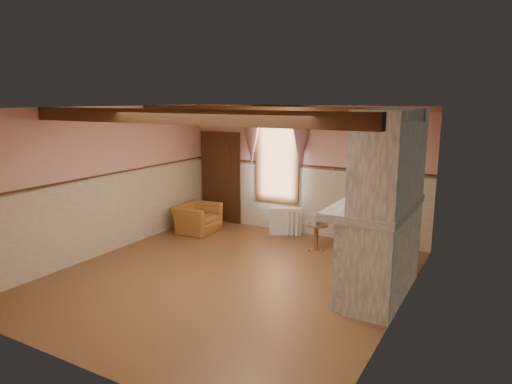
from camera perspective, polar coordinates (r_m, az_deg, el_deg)
The scene contains 26 objects.
floor at distance 7.78m, azimuth -3.51°, elevation -10.60°, with size 5.50×6.00×0.01m, color brown.
ceiling at distance 7.20m, azimuth -3.79°, elevation 10.49°, with size 5.50×6.00×0.01m, color silver.
wall_back at distance 9.97m, azimuth 5.82°, elevation 2.68°, with size 5.50×0.02×2.80m, color #D19A91.
wall_front at distance 5.21m, azimuth -22.10°, elevation -6.47°, with size 5.50×0.02×2.80m, color #D19A91.
wall_left at distance 9.14m, azimuth -18.25°, elevation 1.33°, with size 0.02×6.00×2.80m, color #D19A91.
wall_right at distance 6.33m, azimuth 17.72°, elevation -3.02°, with size 0.02×6.00×2.80m, color #D19A91.
wainscot at distance 7.53m, azimuth -3.58°, elevation -5.31°, with size 5.50×6.00×1.50m, color beige, non-canonical shape.
chair_rail at distance 7.34m, azimuth -3.66°, elevation 0.29°, with size 5.50×6.00×0.08m, color black, non-canonical shape.
firebox at distance 7.34m, azimuth 12.47°, elevation -8.49°, with size 0.20×0.95×0.90m, color black.
armchair at distance 10.31m, azimuth -7.38°, elevation -3.28°, with size 0.94×0.82×0.61m, color #9E662D.
side_table at distance 9.07m, azimuth 7.53°, elevation -5.57°, with size 0.47×0.47×0.55m, color brown.
book_stack at distance 8.94m, azimuth 7.44°, elevation -3.32°, with size 0.26×0.32×0.20m, color #B7AD8C.
radiator at distance 10.03m, azimuth 3.73°, elevation -3.66°, with size 0.70×0.18×0.60m, color silver.
bowl at distance 6.94m, azimuth 14.61°, elevation -1.09°, with size 0.30×0.30×0.07m, color brown.
mantel_clock at distance 7.75m, azimuth 16.30°, elevation 0.59°, with size 0.14×0.24×0.20m, color black.
oil_lamp at distance 7.21m, azimuth 15.30°, elevation 0.18°, with size 0.11×0.11×0.28m, color #D7873C.
candle_red at distance 6.36m, azimuth 13.20°, elevation -1.78°, with size 0.06×0.06×0.16m, color #A01913.
jar_yellow at distance 6.46m, azimuth 13.46°, elevation -1.76°, with size 0.06×0.06×0.12m, color gold.
fireplace at distance 6.97m, azimuth 16.15°, elevation -1.61°, with size 0.85×2.00×2.80m, color gray.
mantel at distance 7.02m, azimuth 14.70°, elevation -1.77°, with size 1.05×2.05×0.12m, color gray.
overmantel_mirror at distance 6.96m, azimuth 13.49°, elevation 3.29°, with size 0.06×1.44×1.04m, color silver.
door at distance 10.98m, azimuth -4.43°, elevation 1.68°, with size 1.10×0.10×2.10m, color black.
window at distance 10.16m, azimuth 2.67°, elevation 4.32°, with size 1.06×0.08×2.02m, color white.
window_drapes at distance 10.02m, azimuth 2.47°, elevation 7.67°, with size 1.30×0.14×1.40m, color gray.
ceiling_beam_front at distance 6.24m, azimuth -9.91°, elevation 9.25°, with size 5.50×0.18×0.20m, color black.
ceiling_beam_back at distance 8.24m, azimuth 0.87°, elevation 9.96°, with size 5.50×0.18×0.20m, color black.
Camera 1 is at (3.95, -6.02, 2.94)m, focal length 32.00 mm.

